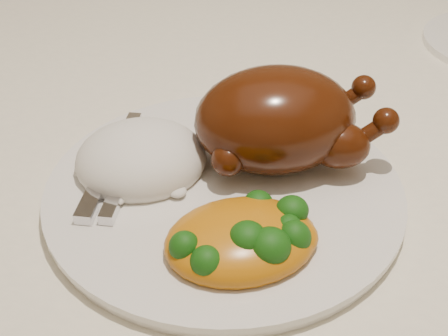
# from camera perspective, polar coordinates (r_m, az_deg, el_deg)

# --- Properties ---
(dining_table) EXTENTS (1.60, 0.90, 0.76)m
(dining_table) POSITION_cam_1_polar(r_m,az_deg,el_deg) (0.74, 10.55, -1.41)
(dining_table) COLOR brown
(dining_table) RESTS_ON floor
(tablecloth) EXTENTS (1.73, 1.03, 0.18)m
(tablecloth) POSITION_cam_1_polar(r_m,az_deg,el_deg) (0.70, 11.21, 3.30)
(tablecloth) COLOR beige
(tablecloth) RESTS_ON dining_table
(dinner_plate) EXTENTS (0.36, 0.36, 0.01)m
(dinner_plate) POSITION_cam_1_polar(r_m,az_deg,el_deg) (0.54, 0.00, -2.24)
(dinner_plate) COLOR white
(dinner_plate) RESTS_ON tablecloth
(roast_chicken) EXTENTS (0.19, 0.15, 0.09)m
(roast_chicken) POSITION_cam_1_polar(r_m,az_deg,el_deg) (0.55, 5.13, 4.48)
(roast_chicken) COLOR #421607
(roast_chicken) RESTS_ON dinner_plate
(rice_mound) EXTENTS (0.15, 0.14, 0.06)m
(rice_mound) POSITION_cam_1_polar(r_m,az_deg,el_deg) (0.56, -7.58, 0.76)
(rice_mound) COLOR white
(rice_mound) RESTS_ON dinner_plate
(mac_and_cheese) EXTENTS (0.15, 0.13, 0.05)m
(mac_and_cheese) POSITION_cam_1_polar(r_m,az_deg,el_deg) (0.48, 2.32, -6.48)
(mac_and_cheese) COLOR #C66C0C
(mac_and_cheese) RESTS_ON dinner_plate
(cutlery) EXTENTS (0.03, 0.17, 0.01)m
(cutlery) POSITION_cam_1_polar(r_m,az_deg,el_deg) (0.55, -10.05, -0.79)
(cutlery) COLOR silver
(cutlery) RESTS_ON dinner_plate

